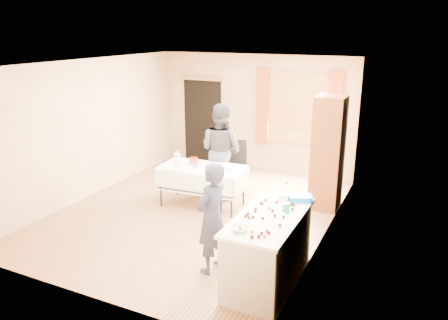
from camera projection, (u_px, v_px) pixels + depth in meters
The scene contains 29 objects.
floor at pixel (195, 213), 7.72m from camera, with size 4.50×5.50×0.02m, color #9E7047.
ceiling at pixel (192, 62), 6.96m from camera, with size 4.50×5.50×0.02m, color white.
wall_back at pixel (255, 114), 9.72m from camera, with size 4.50×0.02×2.60m, color tan.
wall_front at pixel (75, 197), 4.95m from camera, with size 4.50×0.02×2.60m, color tan.
wall_left at pixel (90, 129), 8.27m from camera, with size 0.02×5.50×2.60m, color tan.
wall_right at pixel (328, 158), 6.41m from camera, with size 0.02×5.50×2.60m, color tan.
window_frame at pixel (298, 108), 9.22m from camera, with size 1.32×0.06×1.52m, color olive.
window_pane at pixel (298, 109), 9.20m from camera, with size 1.20×0.02×1.40m, color white.
curtain_left at pixel (263, 106), 9.50m from camera, with size 0.28×0.06×1.65m, color #903D1C.
curtain_right at pixel (335, 112), 8.85m from camera, with size 0.28×0.06×1.65m, color #903D1C.
doorway at pixel (203, 122), 10.32m from camera, with size 0.95×0.04×2.00m, color black.
door_lintel at pixel (201, 79), 10.00m from camera, with size 1.05×0.06×0.08m, color olive.
cabinet at pixel (328, 153), 7.70m from camera, with size 0.50×0.60×2.03m, color brown.
counter at pixel (268, 249), 5.53m from camera, with size 0.75×1.58×0.91m.
party_table at pixel (202, 182), 7.92m from camera, with size 1.58×0.89×0.75m.
chair at pixel (235, 176), 8.71m from camera, with size 0.51×0.51×1.01m.
girl at pixel (212, 218), 5.70m from camera, with size 0.47×0.62×1.52m, color #24263F.
woman at pixel (221, 150), 8.33m from camera, with size 0.99×0.85×1.79m, color black.
soda_can at pixel (287, 208), 5.47m from camera, with size 0.07×0.07×0.12m, color #02793F.
mixing_bowl at pixel (240, 229), 4.99m from camera, with size 0.20×0.20×0.05m, color white.
foam_block at pixel (284, 197), 5.90m from camera, with size 0.15×0.10×0.08m, color white.
blue_basket at pixel (301, 198), 5.84m from camera, with size 0.30×0.20×0.08m, color blue.
pitcher at pixel (177, 160), 7.85m from camera, with size 0.11×0.11×0.22m, color silver.
cup_red at pixel (194, 161), 7.93m from camera, with size 0.18×0.18×0.13m, color #B72F0B.
cup_rainbow at pixel (195, 165), 7.72m from camera, with size 0.12×0.12×0.10m, color red.
small_bowl at pixel (219, 165), 7.79m from camera, with size 0.19×0.19×0.06m, color white.
pastry_tray at pixel (225, 171), 7.57m from camera, with size 0.28×0.20×0.02m, color white.
bottle at pixel (178, 156), 8.17m from camera, with size 0.08×0.08×0.17m, color white.
cake_balls at pixel (268, 215), 5.38m from camera, with size 0.50×1.13×0.04m.
Camera 1 is at (3.51, -6.20, 3.14)m, focal length 35.00 mm.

